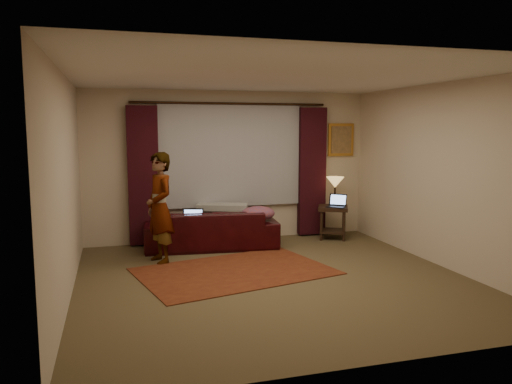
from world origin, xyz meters
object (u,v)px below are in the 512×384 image
at_px(laptop_table, 336,201).
at_px(tiffany_lamp, 335,191).
at_px(sofa, 211,222).
at_px(end_table, 333,222).
at_px(laptop_sofa, 192,218).
at_px(person, 160,208).

bearing_deg(laptop_table, tiffany_lamp, 111.55).
distance_m(tiffany_lamp, laptop_table, 0.30).
relative_size(sofa, end_table, 3.66).
bearing_deg(tiffany_lamp, laptop_table, -110.20).
bearing_deg(sofa, end_table, -171.96).
height_order(tiffany_lamp, laptop_table, tiffany_lamp).
bearing_deg(sofa, laptop_table, -175.55).
distance_m(laptop_sofa, laptop_table, 2.56).
bearing_deg(laptop_table, laptop_sofa, -135.36).
bearing_deg(sofa, laptop_sofa, 33.16).
height_order(laptop_sofa, tiffany_lamp, tiffany_lamp).
bearing_deg(laptop_table, end_table, 128.05).
height_order(laptop_table, person, person).
height_order(sofa, laptop_table, sofa).
relative_size(tiffany_lamp, laptop_table, 1.50).
bearing_deg(tiffany_lamp, sofa, -175.21).
height_order(end_table, tiffany_lamp, tiffany_lamp).
distance_m(end_table, laptop_table, 0.43).
height_order(sofa, laptop_sofa, sofa).
relative_size(laptop_sofa, laptop_table, 1.06).
bearing_deg(tiffany_lamp, laptop_sofa, -171.98).
xyz_separation_m(end_table, tiffany_lamp, (0.08, 0.10, 0.55)).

